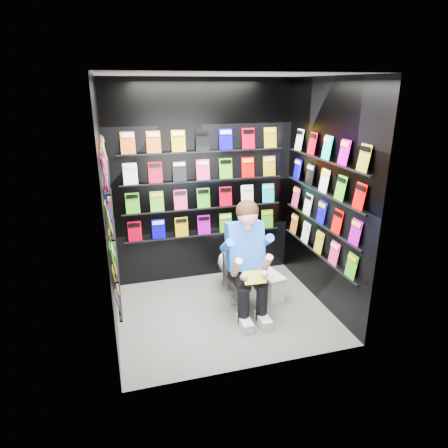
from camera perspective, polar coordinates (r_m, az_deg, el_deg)
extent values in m
plane|color=slate|center=(4.77, -0.01, -12.46)|extent=(2.40, 2.40, 0.00)
plane|color=white|center=(4.05, -0.01, 20.58)|extent=(2.40, 2.40, 0.00)
cube|color=black|center=(5.16, -3.07, 5.74)|extent=(2.40, 0.04, 2.60)
cube|color=black|center=(3.33, 4.72, -2.09)|extent=(2.40, 0.04, 2.60)
cube|color=black|center=(4.08, -16.44, 1.24)|extent=(0.04, 2.00, 2.60)
cube|color=black|center=(4.69, 14.27, 3.75)|extent=(0.04, 2.00, 2.60)
imported|color=white|center=(4.99, 1.41, -6.13)|extent=(0.45, 0.77, 0.73)
cube|color=silver|center=(5.04, 6.57, -8.84)|extent=(0.27, 0.41, 0.28)
cube|color=silver|center=(4.97, 6.64, -7.26)|extent=(0.29, 0.43, 0.03)
cube|color=#299A15|center=(4.27, 4.36, -7.60)|extent=(0.24, 0.15, 0.10)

